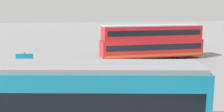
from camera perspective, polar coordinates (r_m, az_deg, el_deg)
ground_plane at (r=28.45m, az=1.52°, el=-2.02°), size 160.00×160.00×0.00m
double_decker_bus at (r=32.37m, az=8.02°, el=2.94°), size 11.79×2.97×3.88m
tram_yellow at (r=13.38m, az=-15.51°, el=-8.47°), size 15.51×5.57×3.42m
pedestrian_near_railing at (r=23.26m, az=-5.93°, el=-2.53°), size 0.45×0.45×1.58m
pedestrian_crossing at (r=19.04m, az=6.01°, el=-4.99°), size 0.45×0.45×1.76m
pedestrian_railing at (r=22.26m, az=-5.70°, el=-3.51°), size 8.67×1.35×1.08m
info_sign at (r=22.03m, az=-17.28°, el=-1.24°), size 1.27×0.13×2.57m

